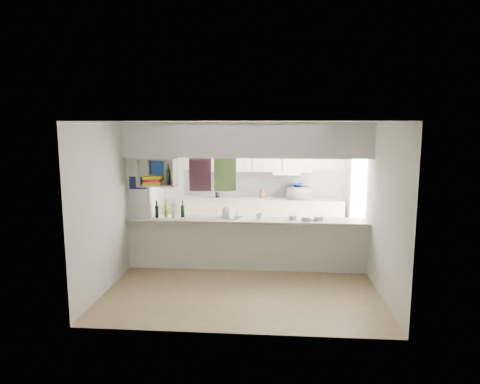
# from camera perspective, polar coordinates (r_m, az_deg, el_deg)

# --- Properties ---
(floor) EXTENTS (4.80, 4.80, 0.00)m
(floor) POSITION_cam_1_polar(r_m,az_deg,el_deg) (7.77, 0.86, -10.23)
(floor) COLOR #947B56
(floor) RESTS_ON ground
(ceiling) EXTENTS (4.80, 4.80, 0.00)m
(ceiling) POSITION_cam_1_polar(r_m,az_deg,el_deg) (7.34, 0.91, 9.31)
(ceiling) COLOR white
(ceiling) RESTS_ON wall_back
(wall_back) EXTENTS (4.20, 0.00, 4.20)m
(wall_back) POSITION_cam_1_polar(r_m,az_deg,el_deg) (9.82, 1.76, 1.62)
(wall_back) COLOR silver
(wall_back) RESTS_ON floor
(wall_left) EXTENTS (0.00, 4.80, 4.80)m
(wall_left) POSITION_cam_1_polar(r_m,az_deg,el_deg) (7.86, -14.58, -0.52)
(wall_left) COLOR silver
(wall_left) RESTS_ON floor
(wall_right) EXTENTS (0.00, 4.80, 4.80)m
(wall_right) POSITION_cam_1_polar(r_m,az_deg,el_deg) (7.61, 16.86, -0.92)
(wall_right) COLOR silver
(wall_right) RESTS_ON floor
(servery_partition) EXTENTS (4.20, 0.50, 2.60)m
(servery_partition) POSITION_cam_1_polar(r_m,az_deg,el_deg) (7.41, -0.45, 2.02)
(servery_partition) COLOR silver
(servery_partition) RESTS_ON floor
(cubby_shelf) EXTENTS (0.65, 0.35, 0.50)m
(cubby_shelf) POSITION_cam_1_polar(r_m,az_deg,el_deg) (7.59, -11.05, 2.40)
(cubby_shelf) COLOR white
(cubby_shelf) RESTS_ON bulkhead
(kitchen_run) EXTENTS (3.60, 0.63, 2.24)m
(kitchen_run) POSITION_cam_1_polar(r_m,az_deg,el_deg) (9.63, 2.62, -1.40)
(kitchen_run) COLOR beige
(kitchen_run) RESTS_ON floor
(microwave) EXTENTS (0.54, 0.40, 0.28)m
(microwave) POSITION_cam_1_polar(r_m,az_deg,el_deg) (9.59, 7.79, -0.08)
(microwave) COLOR white
(microwave) RESTS_ON bench_top
(bowl) EXTENTS (0.26, 0.26, 0.06)m
(bowl) POSITION_cam_1_polar(r_m,az_deg,el_deg) (9.59, 7.70, 0.97)
(bowl) COLOR navy
(bowl) RESTS_ON microwave
(dish_rack) EXTENTS (0.47, 0.40, 0.21)m
(dish_rack) POSITION_cam_1_polar(r_m,az_deg,el_deg) (7.59, -1.38, -2.84)
(dish_rack) COLOR silver
(dish_rack) RESTS_ON breakfast_bar
(cup) EXTENTS (0.14, 0.14, 0.09)m
(cup) POSITION_cam_1_polar(r_m,az_deg,el_deg) (7.46, 2.56, -3.24)
(cup) COLOR white
(cup) RESTS_ON dish_rack
(wine_bottles) EXTENTS (0.52, 0.15, 0.34)m
(wine_bottles) POSITION_cam_1_polar(r_m,az_deg,el_deg) (7.71, -9.34, -2.47)
(wine_bottles) COLOR black
(wine_bottles) RESTS_ON breakfast_bar
(plastic_tubs) EXTENTS (0.60, 0.23, 0.08)m
(plastic_tubs) POSITION_cam_1_polar(r_m,az_deg,el_deg) (7.50, 8.47, -3.46)
(plastic_tubs) COLOR silver
(plastic_tubs) RESTS_ON breakfast_bar
(utensil_jar) EXTENTS (0.10, 0.10, 0.13)m
(utensil_jar) POSITION_cam_1_polar(r_m,az_deg,el_deg) (9.69, -3.02, -0.36)
(utensil_jar) COLOR black
(utensil_jar) RESTS_ON bench_top
(knife_block) EXTENTS (0.11, 0.10, 0.19)m
(knife_block) POSITION_cam_1_polar(r_m,az_deg,el_deg) (9.63, 3.02, -0.26)
(knife_block) COLOR brown
(knife_block) RESTS_ON bench_top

